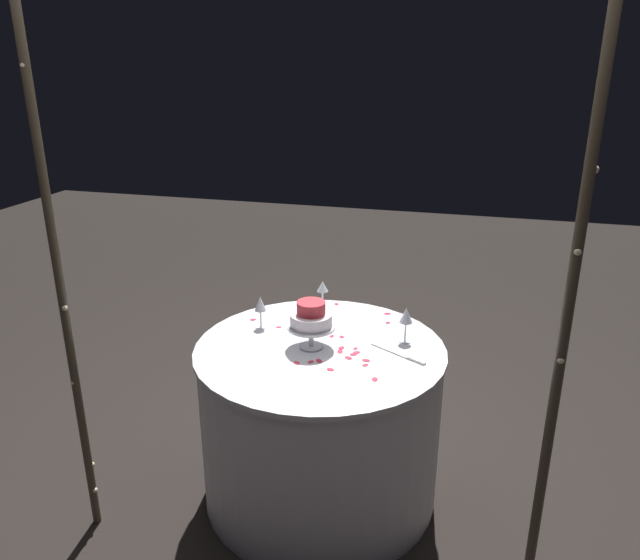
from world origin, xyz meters
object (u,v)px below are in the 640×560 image
decorative_arch (283,225)px  wine_glass_0 (260,305)px  wine_glass_2 (406,317)px  main_table (320,422)px  wine_glass_1 (323,288)px  tiered_cake (311,319)px  cake_knife (401,355)px

decorative_arch → wine_glass_0: size_ratio=14.25×
wine_glass_0 → wine_glass_2: 0.70m
decorative_arch → wine_glass_2: bearing=-119.5°
main_table → wine_glass_0: 0.63m
wine_glass_0 → wine_glass_1: same height
main_table → tiered_cake: size_ratio=5.13×
decorative_arch → tiered_cake: size_ratio=10.40×
decorative_arch → cake_knife: 0.93m
main_table → wine_glass_1: bearing=-76.5°
tiered_cake → cake_knife: 0.43m
tiered_cake → cake_knife: (-0.41, -0.03, -0.14)m
tiered_cake → wine_glass_1: 0.43m
wine_glass_2 → cake_knife: size_ratio=0.64×
wine_glass_1 → wine_glass_2: 0.53m
wine_glass_2 → wine_glass_0: bearing=2.2°
main_table → tiered_cake: bearing=17.7°
main_table → wine_glass_1: wine_glass_1 is taller
decorative_arch → wine_glass_2: size_ratio=13.68×
wine_glass_2 → cake_knife: (-0.00, 0.14, -0.12)m
wine_glass_0 → wine_glass_1: (-0.24, -0.28, 0.01)m
tiered_cake → wine_glass_1: size_ratio=1.37×
wine_glass_2 → decorative_arch: bearing=60.5°
decorative_arch → main_table: 1.20m
wine_glass_0 → wine_glass_1: bearing=-129.7°
main_table → wine_glass_0: size_ratio=7.04×
decorative_arch → tiered_cake: 0.73m
decorative_arch → wine_glass_0: decorative_arch is taller
decorative_arch → main_table: (0.00, -0.48, -1.10)m
decorative_arch → cake_knife: decorative_arch is taller
tiered_cake → wine_glass_0: size_ratio=1.37×
tiered_cake → wine_glass_0: bearing=-25.9°
decorative_arch → tiered_cake: (0.04, -0.47, -0.56)m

